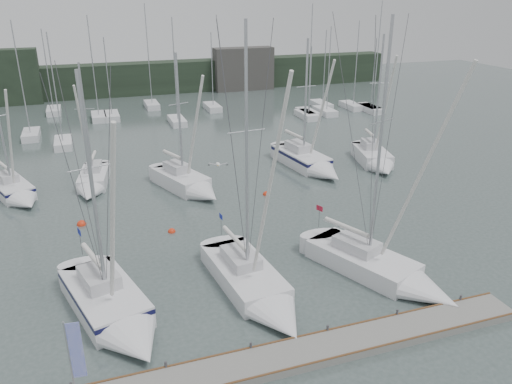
{
  "coord_description": "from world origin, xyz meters",
  "views": [
    {
      "loc": [
        -7.92,
        -22.05,
        16.06
      ],
      "look_at": [
        1.36,
        5.0,
        4.39
      ],
      "focal_mm": 35.0,
      "sensor_mm": 36.0,
      "label": 1
    }
  ],
  "objects_px": {
    "sailboat_mid_e": "(376,160)",
    "buoy_b": "(266,195)",
    "sailboat_near_right": "(391,274)",
    "sailboat_near_center": "(260,293)",
    "dock_banner": "(74,355)",
    "sailboat_mid_b": "(92,183)",
    "sailboat_mid_d": "(310,163)",
    "sailboat_near_left": "(116,314)",
    "sailboat_mid_a": "(16,193)",
    "buoy_a": "(172,232)",
    "buoy_c": "(82,225)",
    "sailboat_mid_c": "(190,185)"
  },
  "relations": [
    {
      "from": "sailboat_mid_e",
      "to": "sailboat_mid_b",
      "type": "bearing_deg",
      "value": -172.73
    },
    {
      "from": "buoy_b",
      "to": "sailboat_near_left",
      "type": "bearing_deg",
      "value": -133.61
    },
    {
      "from": "sailboat_mid_a",
      "to": "sailboat_near_left",
      "type": "bearing_deg",
      "value": -94.32
    },
    {
      "from": "sailboat_mid_e",
      "to": "sailboat_near_left",
      "type": "bearing_deg",
      "value": -132.97
    },
    {
      "from": "buoy_b",
      "to": "sailboat_mid_d",
      "type": "bearing_deg",
      "value": 36.34
    },
    {
      "from": "sailboat_mid_c",
      "to": "buoy_b",
      "type": "relative_size",
      "value": 20.59
    },
    {
      "from": "buoy_b",
      "to": "dock_banner",
      "type": "height_order",
      "value": "dock_banner"
    },
    {
      "from": "sailboat_mid_b",
      "to": "dock_banner",
      "type": "height_order",
      "value": "sailboat_mid_b"
    },
    {
      "from": "sailboat_mid_e",
      "to": "buoy_c",
      "type": "xyz_separation_m",
      "value": [
        -27.39,
        -4.32,
        -0.62
      ]
    },
    {
      "from": "buoy_b",
      "to": "sailboat_mid_b",
      "type": "bearing_deg",
      "value": 156.15
    },
    {
      "from": "sailboat_near_left",
      "to": "sailboat_mid_e",
      "type": "relative_size",
      "value": 1.05
    },
    {
      "from": "sailboat_mid_e",
      "to": "buoy_b",
      "type": "distance_m",
      "value": 13.0
    },
    {
      "from": "sailboat_mid_c",
      "to": "sailboat_mid_e",
      "type": "relative_size",
      "value": 0.93
    },
    {
      "from": "sailboat_near_left",
      "to": "buoy_c",
      "type": "bearing_deg",
      "value": 80.83
    },
    {
      "from": "buoy_b",
      "to": "sailboat_mid_c",
      "type": "bearing_deg",
      "value": 155.83
    },
    {
      "from": "sailboat_mid_c",
      "to": "buoy_a",
      "type": "relative_size",
      "value": 22.62
    },
    {
      "from": "sailboat_mid_c",
      "to": "buoy_b",
      "type": "height_order",
      "value": "sailboat_mid_c"
    },
    {
      "from": "sailboat_mid_a",
      "to": "buoy_b",
      "type": "bearing_deg",
      "value": -38.78
    },
    {
      "from": "sailboat_near_center",
      "to": "buoy_b",
      "type": "bearing_deg",
      "value": 62.42
    },
    {
      "from": "sailboat_mid_b",
      "to": "sailboat_mid_e",
      "type": "relative_size",
      "value": 0.86
    },
    {
      "from": "sailboat_near_center",
      "to": "buoy_a",
      "type": "bearing_deg",
      "value": 101.07
    },
    {
      "from": "buoy_a",
      "to": "sailboat_near_center",
      "type": "bearing_deg",
      "value": -72.7
    },
    {
      "from": "sailboat_mid_c",
      "to": "dock_banner",
      "type": "relative_size",
      "value": 3.12
    },
    {
      "from": "sailboat_mid_b",
      "to": "sailboat_mid_d",
      "type": "distance_m",
      "value": 19.96
    },
    {
      "from": "sailboat_near_left",
      "to": "sailboat_mid_d",
      "type": "height_order",
      "value": "sailboat_near_left"
    },
    {
      "from": "sailboat_mid_c",
      "to": "dock_banner",
      "type": "height_order",
      "value": "sailboat_mid_c"
    },
    {
      "from": "sailboat_near_center",
      "to": "sailboat_mid_e",
      "type": "xyz_separation_m",
      "value": [
        18.19,
        17.71,
        0.1
      ]
    },
    {
      "from": "sailboat_mid_a",
      "to": "buoy_b",
      "type": "distance_m",
      "value": 20.58
    },
    {
      "from": "sailboat_mid_e",
      "to": "buoy_b",
      "type": "xyz_separation_m",
      "value": [
        -12.56,
        -3.29,
        -0.62
      ]
    },
    {
      "from": "sailboat_near_left",
      "to": "dock_banner",
      "type": "height_order",
      "value": "sailboat_near_left"
    },
    {
      "from": "sailboat_near_left",
      "to": "sailboat_mid_b",
      "type": "height_order",
      "value": "sailboat_near_left"
    },
    {
      "from": "buoy_b",
      "to": "dock_banner",
      "type": "xyz_separation_m",
      "value": [
        -15.07,
        -19.22,
        2.72
      ]
    },
    {
      "from": "buoy_a",
      "to": "sailboat_mid_d",
      "type": "bearing_deg",
      "value": 30.73
    },
    {
      "from": "sailboat_near_center",
      "to": "sailboat_near_right",
      "type": "distance_m",
      "value": 7.94
    },
    {
      "from": "sailboat_near_left",
      "to": "buoy_a",
      "type": "xyz_separation_m",
      "value": [
        4.51,
        9.59,
        -0.63
      ]
    },
    {
      "from": "sailboat_mid_c",
      "to": "sailboat_near_center",
      "type": "bearing_deg",
      "value": -110.42
    },
    {
      "from": "sailboat_near_right",
      "to": "sailboat_mid_e",
      "type": "distance_m",
      "value": 21.04
    },
    {
      "from": "sailboat_near_right",
      "to": "sailboat_mid_e",
      "type": "xyz_separation_m",
      "value": [
        10.28,
        18.36,
        0.07
      ]
    },
    {
      "from": "sailboat_mid_c",
      "to": "buoy_a",
      "type": "height_order",
      "value": "sailboat_mid_c"
    },
    {
      "from": "sailboat_mid_d",
      "to": "buoy_b",
      "type": "distance_m",
      "value": 7.62
    },
    {
      "from": "dock_banner",
      "to": "sailboat_mid_b",
      "type": "bearing_deg",
      "value": 92.2
    },
    {
      "from": "sailboat_near_right",
      "to": "sailboat_mid_d",
      "type": "distance_m",
      "value": 19.94
    },
    {
      "from": "sailboat_mid_d",
      "to": "buoy_c",
      "type": "xyz_separation_m",
      "value": [
        -20.94,
        -5.53,
        -0.66
      ]
    },
    {
      "from": "sailboat_mid_d",
      "to": "sailboat_mid_e",
      "type": "distance_m",
      "value": 6.56
    },
    {
      "from": "sailboat_mid_b",
      "to": "buoy_c",
      "type": "distance_m",
      "value": 7.22
    },
    {
      "from": "sailboat_mid_b",
      "to": "buoy_b",
      "type": "distance_m",
      "value": 15.07
    },
    {
      "from": "buoy_c",
      "to": "sailboat_mid_a",
      "type": "bearing_deg",
      "value": 125.87
    },
    {
      "from": "sailboat_mid_d",
      "to": "sailboat_near_right",
      "type": "bearing_deg",
      "value": -109.69
    },
    {
      "from": "sailboat_near_right",
      "to": "sailboat_mid_e",
      "type": "relative_size",
      "value": 1.21
    },
    {
      "from": "sailboat_near_center",
      "to": "sailboat_mid_c",
      "type": "bearing_deg",
      "value": 84.73
    }
  ]
}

